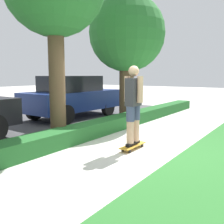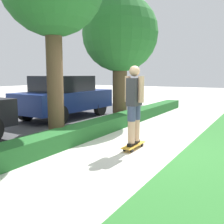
# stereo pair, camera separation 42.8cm
# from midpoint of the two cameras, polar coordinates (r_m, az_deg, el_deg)

# --- Properties ---
(ground_plane) EXTENTS (60.00, 60.00, 0.00)m
(ground_plane) POSITION_cam_midpoint_polar(r_m,az_deg,el_deg) (6.08, 2.85, -8.08)
(ground_plane) COLOR beige
(street_asphalt) EXTENTS (15.96, 5.00, 0.01)m
(street_asphalt) POSITION_cam_midpoint_polar(r_m,az_deg,el_deg) (8.79, -22.26, -3.57)
(street_asphalt) COLOR #474749
(street_asphalt) RESTS_ON ground_plane
(hedge_row) EXTENTS (15.96, 0.60, 0.39)m
(hedge_row) POSITION_cam_midpoint_polar(r_m,az_deg,el_deg) (6.90, -9.04, -4.54)
(hedge_row) COLOR #236028
(hedge_row) RESTS_ON ground_plane
(skateboard) EXTENTS (0.84, 0.24, 0.10)m
(skateboard) POSITION_cam_midpoint_polar(r_m,az_deg,el_deg) (6.09, 2.71, -7.27)
(skateboard) COLOR gold
(skateboard) RESTS_ON ground_plane
(skater_person) EXTENTS (0.51, 0.46, 1.80)m
(skater_person) POSITION_cam_midpoint_polar(r_m,az_deg,el_deg) (5.91, 2.77, 1.92)
(skater_person) COLOR black
(skater_person) RESTS_ON skateboard
(tree_far) EXTENTS (2.73, 2.73, 4.53)m
(tree_far) POSITION_cam_midpoint_polar(r_m,az_deg,el_deg) (9.80, 0.45, 16.39)
(tree_far) COLOR brown
(tree_far) RESTS_ON ground_plane
(parked_car_middle) EXTENTS (4.09, 1.92, 1.65)m
(parked_car_middle) POSITION_cam_midpoint_polar(r_m,az_deg,el_deg) (10.41, -11.44, 3.32)
(parked_car_middle) COLOR navy
(parked_car_middle) RESTS_ON ground_plane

